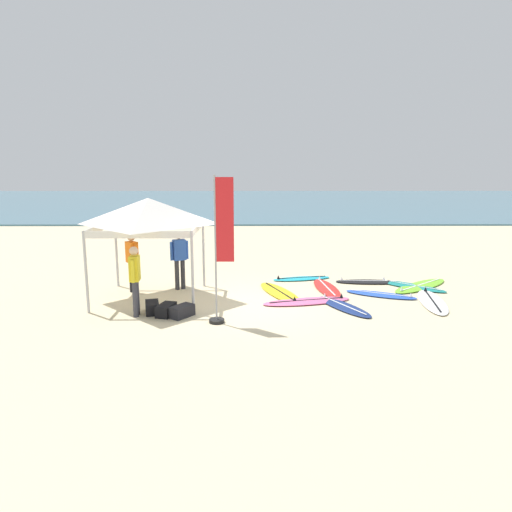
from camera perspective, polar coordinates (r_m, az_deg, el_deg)
ground_plane at (r=12.50m, az=-1.12°, el=-5.78°), size 80.00×80.00×0.00m
sea at (r=46.03m, az=-0.56°, el=6.61°), size 80.00×36.00×0.10m
canopy_tent at (r=12.86m, az=-12.92°, el=5.27°), size 2.72×2.72×2.75m
surfboard_black at (r=15.03m, az=13.46°, el=-3.05°), size 2.06×0.66×0.19m
surfboard_blue at (r=13.66m, az=14.96°, el=-4.54°), size 1.99×1.33×0.19m
surfboard_yellow at (r=13.42m, az=2.90°, el=-4.45°), size 1.46×2.48×0.19m
surfboard_navy at (r=12.34m, az=10.58°, el=-6.02°), size 1.42×2.09×0.19m
surfboard_lime at (r=14.98m, az=19.34°, el=-3.42°), size 2.36×2.16×0.19m
surfboard_red at (r=14.04m, az=8.57°, el=-3.86°), size 0.81×2.24×0.19m
surfboard_cyan at (r=15.10m, az=5.52°, el=-2.72°), size 1.95×0.91×0.19m
surfboard_white at (r=13.39m, az=20.62°, el=-5.20°), size 1.02×2.45×0.19m
surfboard_teal at (r=14.88m, az=18.24°, el=-3.45°), size 1.98×1.89×0.19m
surfboard_pink at (r=12.65m, az=6.22°, el=-5.47°), size 2.51×1.20×0.19m
person_blue at (r=13.86m, az=-9.28°, el=-0.04°), size 0.50×0.36×1.71m
person_yellow at (r=11.63m, az=-14.49°, el=-2.38°), size 0.24×0.55×1.71m
person_orange at (r=13.77m, az=-14.80°, el=-0.33°), size 0.41×0.42×1.71m
banner_flag at (r=10.67m, az=-4.31°, el=-0.03°), size 0.60×0.36×3.40m
gear_bag_near_tent at (r=11.97m, az=-12.49°, el=-6.12°), size 0.45×0.66×0.28m
gear_bag_by_pole at (r=11.71m, az=-10.86°, el=-6.44°), size 0.46×0.66×0.28m
gear_bag_on_sand at (r=11.54m, az=-8.97°, el=-6.64°), size 0.61×0.67×0.28m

